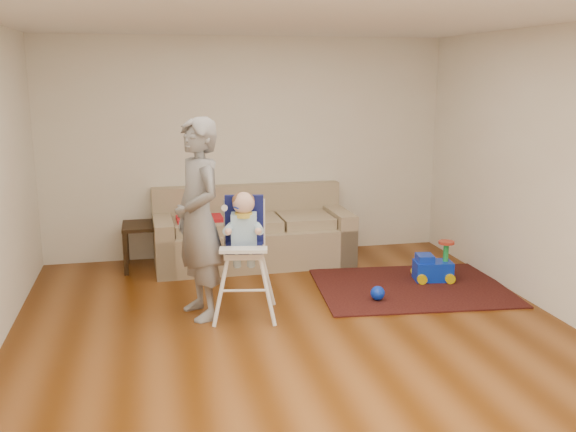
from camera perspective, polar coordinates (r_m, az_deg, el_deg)
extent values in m
plane|color=#542708|center=(5.72, 0.88, -10.69)|extent=(5.50, 5.50, 0.00)
cube|color=silver|center=(8.01, -3.65, 6.04)|extent=(5.00, 0.04, 2.70)
cube|color=silver|center=(6.39, 23.35, 3.36)|extent=(0.04, 5.50, 2.70)
cube|color=white|center=(5.27, 0.98, 17.36)|extent=(5.00, 5.50, 0.04)
cube|color=red|center=(7.57, -7.87, -0.23)|extent=(0.54, 0.35, 0.04)
cube|color=black|center=(7.06, 10.92, -6.24)|extent=(2.13, 1.68, 0.02)
sphere|color=#0C31DA|center=(6.58, 7.98, -6.80)|extent=(0.15, 0.15, 0.15)
cylinder|color=#0C31DA|center=(5.80, -4.44, 0.72)|extent=(0.03, 0.12, 0.01)
imported|color=gray|center=(5.98, -7.95, -0.30)|extent=(0.63, 0.79, 1.88)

